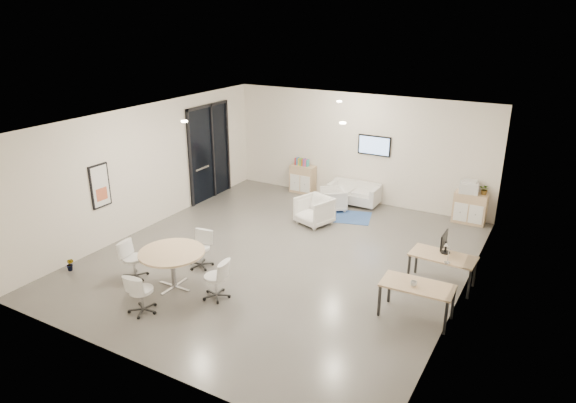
# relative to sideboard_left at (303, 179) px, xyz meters

# --- Properties ---
(room_shell) EXTENTS (9.60, 10.60, 4.80)m
(room_shell) POSITION_rel_sideboard_left_xyz_m (1.72, -4.27, 1.16)
(room_shell) COLOR #5A5752
(room_shell) RESTS_ON ground
(glass_door) EXTENTS (0.09, 1.90, 2.85)m
(glass_door) POSITION_rel_sideboard_left_xyz_m (-2.23, -1.76, 1.07)
(glass_door) COLOR black
(glass_door) RESTS_ON room_shell
(artwork) EXTENTS (0.05, 0.54, 1.04)m
(artwork) POSITION_rel_sideboard_left_xyz_m (-2.25, -5.87, 1.11)
(artwork) COLOR black
(artwork) RESTS_ON room_shell
(wall_tv) EXTENTS (0.98, 0.06, 0.58)m
(wall_tv) POSITION_rel_sideboard_left_xyz_m (2.22, 0.19, 1.31)
(wall_tv) COLOR black
(wall_tv) RESTS_ON room_shell
(ceiling_spots) EXTENTS (3.14, 4.14, 0.03)m
(ceiling_spots) POSITION_rel_sideboard_left_xyz_m (1.52, -3.44, 2.74)
(ceiling_spots) COLOR #FFEAC6
(ceiling_spots) RESTS_ON room_shell
(sideboard_left) EXTENTS (0.78, 0.40, 0.87)m
(sideboard_left) POSITION_rel_sideboard_left_xyz_m (0.00, 0.00, 0.00)
(sideboard_left) COLOR tan
(sideboard_left) RESTS_ON room_shell
(sideboard_right) EXTENTS (0.85, 0.41, 0.85)m
(sideboard_right) POSITION_rel_sideboard_left_xyz_m (5.08, -0.00, -0.01)
(sideboard_right) COLOR tan
(sideboard_right) RESTS_ON room_shell
(books) EXTENTS (0.45, 0.14, 0.22)m
(books) POSITION_rel_sideboard_left_xyz_m (-0.04, 0.00, 0.55)
(books) COLOR red
(books) RESTS_ON sideboard_left
(printer) EXTENTS (0.54, 0.47, 0.34)m
(printer) POSITION_rel_sideboard_left_xyz_m (4.99, 0.00, 0.57)
(printer) COLOR white
(printer) RESTS_ON sideboard_right
(loveseat) EXTENTS (1.47, 0.74, 0.55)m
(loveseat) POSITION_rel_sideboard_left_xyz_m (1.81, -0.14, -0.14)
(loveseat) COLOR white
(loveseat) RESTS_ON room_shell
(blue_rug) EXTENTS (1.68, 1.34, 0.01)m
(blue_rug) POSITION_rel_sideboard_left_xyz_m (1.97, -1.27, -0.43)
(blue_rug) COLOR #314E98
(blue_rug) RESTS_ON room_shell
(armchair_left) EXTENTS (0.92, 0.92, 0.70)m
(armchair_left) POSITION_rel_sideboard_left_xyz_m (1.48, -0.91, -0.09)
(armchair_left) COLOR white
(armchair_left) RESTS_ON room_shell
(armchair_right) EXTENTS (1.01, 0.98, 0.84)m
(armchair_right) POSITION_rel_sideboard_left_xyz_m (1.48, -2.14, -0.02)
(armchair_right) COLOR white
(armchair_right) RESTS_ON room_shell
(desk_rear) EXTENTS (1.34, 0.72, 0.68)m
(desk_rear) POSITION_rel_sideboard_left_xyz_m (5.26, -3.79, 0.18)
(desk_rear) COLOR tan
(desk_rear) RESTS_ON room_shell
(desk_front) EXTENTS (1.33, 0.70, 0.68)m
(desk_front) POSITION_rel_sideboard_left_xyz_m (5.15, -5.24, 0.18)
(desk_front) COLOR tan
(desk_front) RESTS_ON room_shell
(monitor) EXTENTS (0.20, 0.50, 0.44)m
(monitor) POSITION_rel_sideboard_left_xyz_m (5.22, -3.64, 0.48)
(monitor) COLOR black
(monitor) RESTS_ON desk_rear
(round_table) EXTENTS (1.34, 1.34, 0.82)m
(round_table) POSITION_rel_sideboard_left_xyz_m (0.49, -6.59, 0.30)
(round_table) COLOR tan
(round_table) RESTS_ON room_shell
(meeting_chairs) EXTENTS (2.64, 2.64, 0.82)m
(meeting_chairs) POSITION_rel_sideboard_left_xyz_m (0.49, -6.59, -0.03)
(meeting_chairs) COLOR white
(meeting_chairs) RESTS_ON room_shell
(plant_cabinet) EXTENTS (0.31, 0.34, 0.23)m
(plant_cabinet) POSITION_rel_sideboard_left_xyz_m (5.39, 0.02, 0.53)
(plant_cabinet) COLOR #3F7F3F
(plant_cabinet) RESTS_ON sideboard_right
(plant_floor) EXTENTS (0.27, 0.35, 0.13)m
(plant_floor) POSITION_rel_sideboard_left_xyz_m (-1.98, -7.17, -0.37)
(plant_floor) COLOR #3F7F3F
(plant_floor) RESTS_ON room_shell
(cup) EXTENTS (0.15, 0.13, 0.12)m
(cup) POSITION_rel_sideboard_left_xyz_m (5.10, -5.32, 0.31)
(cup) COLOR white
(cup) RESTS_ON desk_front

